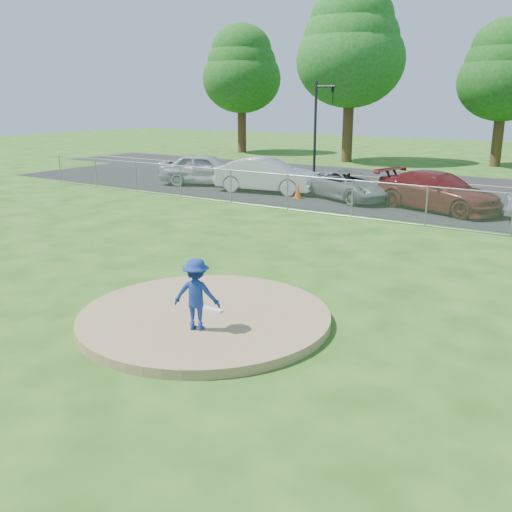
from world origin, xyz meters
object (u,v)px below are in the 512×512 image
at_px(tree_left, 351,46).
at_px(parked_car_gray, 348,185).
at_px(pitcher, 196,294).
at_px(parked_car_white, 266,175).
at_px(traffic_signal_left, 319,121).
at_px(traffic_cone, 298,191).
at_px(tree_far_left, 242,69).
at_px(tree_center, 505,70).
at_px(parked_car_darkred, 438,191).
at_px(parked_car_silver, 206,169).

distance_m(tree_left, parked_car_gray, 18.47).
bearing_deg(parked_car_gray, pitcher, -141.46).
height_order(tree_left, parked_car_white, tree_left).
height_order(traffic_signal_left, traffic_cone, traffic_signal_left).
bearing_deg(parked_car_gray, tree_far_left, 70.36).
xyz_separation_m(tree_far_left, pitcher, (22.43, -33.77, -6.13)).
bearing_deg(tree_left, traffic_signal_left, -76.04).
distance_m(tree_left, traffic_cone, 18.82).
bearing_deg(traffic_cone, tree_far_left, 131.13).
xyz_separation_m(tree_center, pitcher, (1.43, -34.77, -5.54)).
bearing_deg(parked_car_white, parked_car_darkred, -100.81).
distance_m(tree_center, parked_car_darkred, 19.47).
xyz_separation_m(tree_center, traffic_signal_left, (-7.76, -12.00, -3.11)).
relative_size(tree_far_left, tree_left, 0.86).
distance_m(traffic_cone, parked_car_darkred, 6.47).
relative_size(tree_far_left, tree_center, 1.09).
bearing_deg(tree_left, parked_car_darkred, -53.75).
bearing_deg(tree_far_left, tree_left, -10.30).
height_order(traffic_cone, parked_car_gray, parked_car_gray).
distance_m(tree_left, parked_car_silver, 16.98).
height_order(pitcher, parked_car_darkred, pitcher).
bearing_deg(tree_far_left, parked_car_white, -51.96).
bearing_deg(parked_car_darkred, traffic_signal_left, 72.06).
distance_m(traffic_cone, parked_car_white, 2.51).
bearing_deg(traffic_cone, parked_car_silver, 170.24).
relative_size(parked_car_white, parked_car_gray, 1.08).
height_order(tree_center, traffic_signal_left, tree_center).
distance_m(parked_car_white, parked_car_darkred, 8.72).
bearing_deg(tree_center, parked_car_gray, -98.91).
relative_size(tree_far_left, parked_car_white, 2.05).
distance_m(tree_left, parked_car_darkred, 20.69).
bearing_deg(traffic_cone, pitcher, -67.43).
bearing_deg(pitcher, tree_far_left, -78.90).
distance_m(parked_car_gray, parked_car_darkred, 4.30).
height_order(parked_car_white, parked_car_darkred, parked_car_white).
bearing_deg(tree_left, traffic_cone, -72.95).
xyz_separation_m(traffic_cone, parked_car_silver, (-6.45, 1.11, 0.51)).
xyz_separation_m(tree_far_left, tree_center, (21.00, 1.00, -0.59)).
bearing_deg(traffic_signal_left, tree_center, 57.10).
distance_m(tree_center, traffic_signal_left, 14.63).
height_order(tree_far_left, parked_car_darkred, tree_far_left).
bearing_deg(tree_far_left, traffic_signal_left, -39.73).
bearing_deg(parked_car_gray, traffic_signal_left, 61.96).
bearing_deg(tree_center, parked_car_darkred, -85.62).
distance_m(tree_center, parked_car_silver, 22.24).
bearing_deg(tree_left, tree_far_left, 169.70).
bearing_deg(parked_car_white, tree_center, -31.87).
xyz_separation_m(tree_center, traffic_cone, (-4.99, -19.33, -6.12)).
relative_size(traffic_cone, parked_car_gray, 0.14).
bearing_deg(traffic_signal_left, parked_car_gray, -52.00).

